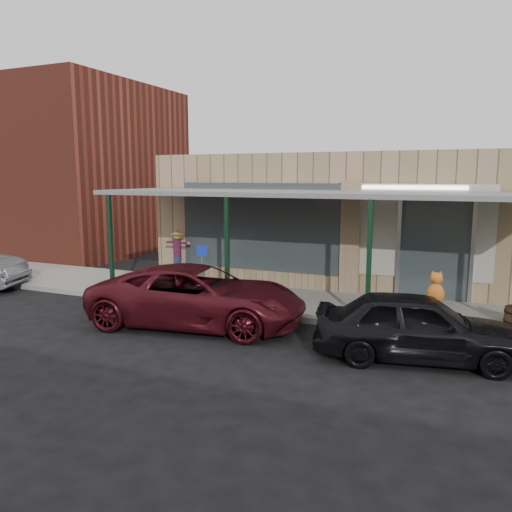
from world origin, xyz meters
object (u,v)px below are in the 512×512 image
at_px(parked_sedan, 418,326).
at_px(car_maroon, 198,296).
at_px(handicap_sign, 202,264).
at_px(barrel_scarecrow, 178,262).

xyz_separation_m(parked_sedan, car_maroon, (-5.00, 0.31, 0.04)).
xyz_separation_m(handicap_sign, car_maroon, (0.99, -1.93, -0.39)).
bearing_deg(parked_sedan, handicap_sign, 58.95).
bearing_deg(car_maroon, handicap_sign, 18.57).
bearing_deg(car_maroon, barrel_scarecrow, 29.40).
relative_size(handicap_sign, parked_sedan, 0.35).
xyz_separation_m(barrel_scarecrow, car_maroon, (3.00, -3.85, 0.01)).
xyz_separation_m(handicap_sign, parked_sedan, (5.98, -2.24, -0.42)).
bearing_deg(barrel_scarecrow, parked_sedan, -26.76).
relative_size(barrel_scarecrow, handicap_sign, 1.10).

